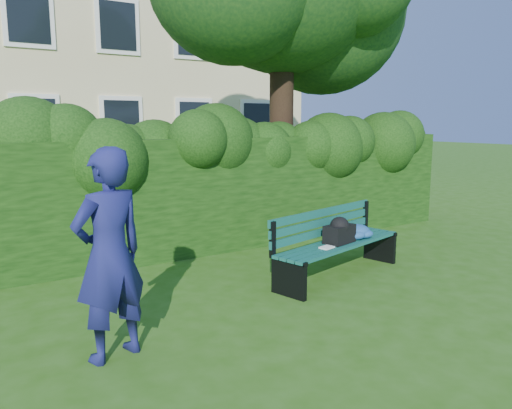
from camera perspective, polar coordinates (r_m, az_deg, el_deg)
ground at (r=6.48m, az=2.90°, el=-9.06°), size 80.00×80.00×0.00m
apartment_building at (r=19.71m, az=-22.96°, el=20.32°), size 16.00×8.08×12.00m
hedge at (r=8.12m, az=-6.10°, el=1.23°), size 10.00×1.00×1.80m
park_bench at (r=6.82m, az=9.66°, el=-3.83°), size 2.28×1.07×0.89m
man_reading at (r=4.47m, az=-16.41°, el=-5.58°), size 0.78×0.62×1.86m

